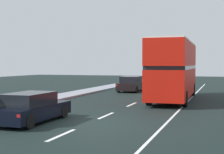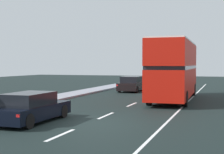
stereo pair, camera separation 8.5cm
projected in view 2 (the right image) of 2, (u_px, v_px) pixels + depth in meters
name	position (u px, v px, depth m)	size (l,w,h in m)	color
ground_plane	(89.00, 124.00, 15.31)	(75.81, 120.00, 0.10)	black
lane_paint_markings	(166.00, 104.00, 22.55)	(3.43, 46.00, 0.01)	silver
double_decker_bus_red	(174.00, 69.00, 24.77)	(2.73, 10.67, 4.27)	red
hatchback_car_near	(31.00, 108.00, 15.41)	(1.82, 4.46, 1.35)	black
sedan_car_ahead	(132.00, 84.00, 32.64)	(1.88, 4.35, 1.45)	black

